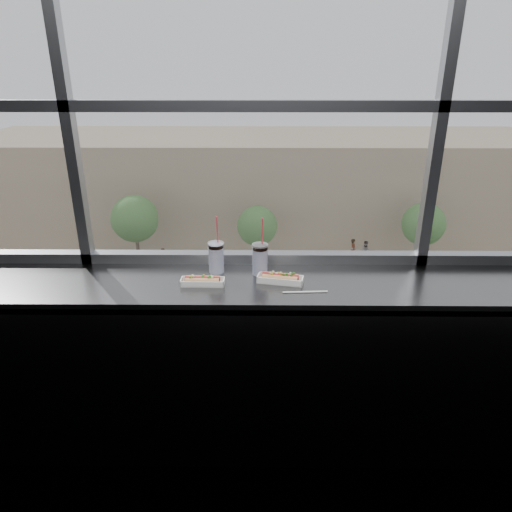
{
  "coord_description": "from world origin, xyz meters",
  "views": [
    {
      "loc": [
        0.04,
        -1.04,
        2.17
      ],
      "look_at": [
        0.02,
        1.23,
        1.25
      ],
      "focal_mm": 32.0,
      "sensor_mm": 36.0,
      "label": 1
    }
  ],
  "objects_px": {
    "soda_cup_left": "(216,256)",
    "car_near_d": "(414,345)",
    "hotdog_tray_right": "(280,278)",
    "car_far_c": "(464,276)",
    "hotdog_tray_left": "(203,281)",
    "tree_right": "(423,224)",
    "car_far_a": "(102,273)",
    "tree_center": "(257,226)",
    "car_near_c": "(220,343)",
    "loose_straw": "(305,292)",
    "pedestrian_d": "(366,249)",
    "soda_cup_right": "(260,258)",
    "pedestrian_a": "(162,257)",
    "wrapper": "(196,280)",
    "pedestrian_c": "(353,248)",
    "car_near_b": "(125,343)",
    "tree_left": "(135,219)"
  },
  "relations": [
    {
      "from": "loose_straw",
      "to": "car_near_c",
      "type": "bearing_deg",
      "value": 94.22
    },
    {
      "from": "hotdog_tray_left",
      "to": "soda_cup_left",
      "type": "height_order",
      "value": "soda_cup_left"
    },
    {
      "from": "hotdog_tray_left",
      "to": "tree_right",
      "type": "bearing_deg",
      "value": 68.46
    },
    {
      "from": "hotdog_tray_right",
      "to": "loose_straw",
      "type": "relative_size",
      "value": 1.11
    },
    {
      "from": "car_near_c",
      "to": "tree_center",
      "type": "distance_m",
      "value": 12.26
    },
    {
      "from": "tree_center",
      "to": "car_near_d",
      "type": "bearing_deg",
      "value": -57.76
    },
    {
      "from": "wrapper",
      "to": "car_far_a",
      "type": "distance_m",
      "value": 28.39
    },
    {
      "from": "wrapper",
      "to": "pedestrian_c",
      "type": "height_order",
      "value": "wrapper"
    },
    {
      "from": "wrapper",
      "to": "pedestrian_c",
      "type": "bearing_deg",
      "value": 76.08
    },
    {
      "from": "soda_cup_right",
      "to": "tree_center",
      "type": "xyz_separation_m",
      "value": [
        -0.2,
        28.17,
        -9.17
      ]
    },
    {
      "from": "tree_left",
      "to": "pedestrian_c",
      "type": "bearing_deg",
      "value": 3.01
    },
    {
      "from": "loose_straw",
      "to": "pedestrian_a",
      "type": "xyz_separation_m",
      "value": [
        -7.09,
        27.43,
        -11.07
      ]
    },
    {
      "from": "soda_cup_left",
      "to": "soda_cup_right",
      "type": "bearing_deg",
      "value": -5.32
    },
    {
      "from": "car_far_a",
      "to": "car_near_b",
      "type": "relative_size",
      "value": 1.07
    },
    {
      "from": "car_far_c",
      "to": "tree_right",
      "type": "xyz_separation_m",
      "value": [
        -1.57,
        4.0,
        2.14
      ]
    },
    {
      "from": "pedestrian_a",
      "to": "tree_right",
      "type": "height_order",
      "value": "tree_right"
    },
    {
      "from": "soda_cup_left",
      "to": "pedestrian_c",
      "type": "distance_m",
      "value": 31.84
    },
    {
      "from": "soda_cup_right",
      "to": "car_far_c",
      "type": "height_order",
      "value": "soda_cup_right"
    },
    {
      "from": "hotdog_tray_left",
      "to": "car_far_a",
      "type": "height_order",
      "value": "hotdog_tray_left"
    },
    {
      "from": "soda_cup_left",
      "to": "car_far_c",
      "type": "relative_size",
      "value": 0.06
    },
    {
      "from": "soda_cup_left",
      "to": "wrapper",
      "type": "bearing_deg",
      "value": -125.61
    },
    {
      "from": "soda_cup_right",
      "to": "wrapper",
      "type": "distance_m",
      "value": 0.38
    },
    {
      "from": "car_far_a",
      "to": "tree_right",
      "type": "xyz_separation_m",
      "value": [
        21.62,
        4.0,
        2.04
      ]
    },
    {
      "from": "hotdog_tray_right",
      "to": "car_near_c",
      "type": "xyz_separation_m",
      "value": [
        -2.01,
        16.29,
        -10.98
      ]
    },
    {
      "from": "soda_cup_right",
      "to": "pedestrian_c",
      "type": "xyz_separation_m",
      "value": [
        6.86,
        29.0,
        -11.11
      ]
    },
    {
      "from": "wrapper",
      "to": "tree_right",
      "type": "height_order",
      "value": "wrapper"
    },
    {
      "from": "car_near_c",
      "to": "tree_right",
      "type": "height_order",
      "value": "tree_right"
    },
    {
      "from": "soda_cup_right",
      "to": "pedestrian_a",
      "type": "distance_m",
      "value": 30.18
    },
    {
      "from": "car_far_c",
      "to": "soda_cup_left",
      "type": "bearing_deg",
      "value": 149.41
    },
    {
      "from": "car_far_a",
      "to": "loose_straw",
      "type": "bearing_deg",
      "value": -158.55
    },
    {
      "from": "hotdog_tray_right",
      "to": "tree_center",
      "type": "bearing_deg",
      "value": 102.37
    },
    {
      "from": "tree_left",
      "to": "pedestrian_a",
      "type": "bearing_deg",
      "value": -26.8
    },
    {
      "from": "hotdog_tray_left",
      "to": "hotdog_tray_right",
      "type": "distance_m",
      "value": 0.42
    },
    {
      "from": "car_far_c",
      "to": "car_near_d",
      "type": "relative_size",
      "value": 0.97
    },
    {
      "from": "loose_straw",
      "to": "wrapper",
      "type": "bearing_deg",
      "value": 165.57
    },
    {
      "from": "hotdog_tray_left",
      "to": "car_near_c",
      "type": "relative_size",
      "value": 0.04
    },
    {
      "from": "wrapper",
      "to": "pedestrian_c",
      "type": "xyz_separation_m",
      "value": [
        7.21,
        29.12,
        -11.02
      ]
    },
    {
      "from": "hotdog_tray_right",
      "to": "car_far_c",
      "type": "bearing_deg",
      "value": 73.72
    },
    {
      "from": "soda_cup_left",
      "to": "car_near_d",
      "type": "relative_size",
      "value": 0.05
    },
    {
      "from": "hotdog_tray_left",
      "to": "car_near_c",
      "type": "xyz_separation_m",
      "value": [
        -1.59,
        16.32,
        -10.97
      ]
    },
    {
      "from": "car_far_a",
      "to": "car_near_d",
      "type": "xyz_separation_m",
      "value": [
        17.52,
        -8.0,
        -0.06
      ]
    },
    {
      "from": "pedestrian_a",
      "to": "pedestrian_d",
      "type": "relative_size",
      "value": 1.04
    },
    {
      "from": "car_near_d",
      "to": "pedestrian_d",
      "type": "height_order",
      "value": "car_near_d"
    },
    {
      "from": "wrapper",
      "to": "pedestrian_a",
      "type": "relative_size",
      "value": 0.06
    },
    {
      "from": "hotdog_tray_right",
      "to": "car_near_c",
      "type": "height_order",
      "value": "hotdog_tray_right"
    },
    {
      "from": "hotdog_tray_right",
      "to": "pedestrian_d",
      "type": "height_order",
      "value": "hotdog_tray_right"
    },
    {
      "from": "car_far_a",
      "to": "tree_center",
      "type": "bearing_deg",
      "value": -69.72
    },
    {
      "from": "hotdog_tray_left",
      "to": "soda_cup_right",
      "type": "height_order",
      "value": "soda_cup_right"
    },
    {
      "from": "soda_cup_left",
      "to": "pedestrian_a",
      "type": "height_order",
      "value": "soda_cup_left"
    },
    {
      "from": "pedestrian_a",
      "to": "tree_right",
      "type": "relative_size",
      "value": 0.42
    }
  ]
}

